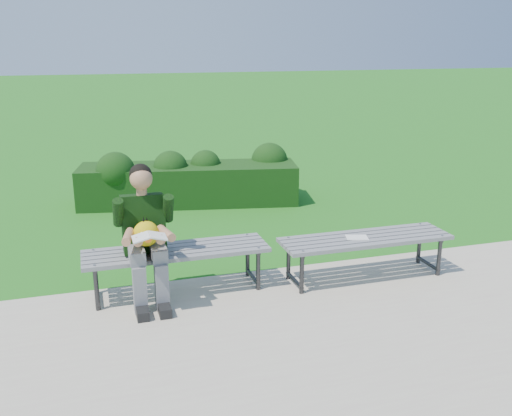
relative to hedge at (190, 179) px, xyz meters
The scene contains 7 objects.
ground 3.00m from the hedge, 92.58° to the right, with size 80.00×80.00×0.00m.
walkway 4.74m from the hedge, 91.62° to the right, with size 30.00×3.50×0.02m.
hedge is the anchor object (origin of this frame).
bench_left 3.34m from the hedge, 102.84° to the right, with size 1.80×0.50×0.46m.
bench_right 3.67m from the hedge, 70.85° to the right, with size 1.80×0.50×0.46m.
seated_boy 3.52m from the hedge, 107.29° to the right, with size 0.56×0.76×1.31m.
paper_sheet 3.64m from the hedge, 72.34° to the right, with size 0.26×0.21×0.01m.
Camera 1 is at (-1.39, -5.51, 2.43)m, focal length 40.00 mm.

